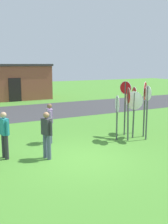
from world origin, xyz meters
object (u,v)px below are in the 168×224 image
Objects in this scene: stop_sign_rear_right at (134,101)px; person_with_sunhat at (4,133)px; stop_sign_far_back at (128,105)px; stop_sign_nearest at (147,104)px; stop_sign_leaning_right at (125,100)px; stop_sign_rear_left at (134,106)px; person_in_teal at (50,121)px; stop_sign_tallest at (145,99)px; person_in_dark_shirt at (47,133)px; stop_sign_center_cluster at (117,110)px.

person_with_sunhat is (-6.27, -0.70, -0.61)m from stop_sign_rear_right.
stop_sign_far_back is 0.86m from stop_sign_nearest.
stop_sign_rear_right is at bearing 10.52° from stop_sign_leaning_right.
stop_sign_rear_left is 1.26× the size of person_in_teal.
stop_sign_rear_left is at bearing 0.25° from person_with_sunhat.
stop_sign_nearest is at bearing -101.08° from stop_sign_rear_right.
stop_sign_nearest is (0.82, -0.28, 0.04)m from stop_sign_far_back.
stop_sign_leaning_right is 3.66m from person_in_teal.
stop_sign_leaning_right is 1.51× the size of person_in_teal.
stop_sign_tallest is 5.08m from person_in_dark_shirt.
stop_sign_tallest is 6.33m from person_with_sunhat.
stop_sign_rear_left is 0.59m from stop_sign_far_back.
stop_sign_rear_right reaches higher than person_in_teal.
person_in_dark_shirt is (-4.96, -1.41, -0.61)m from stop_sign_rear_right.
stop_sign_leaning_right is at bearing -169.48° from stop_sign_rear_right.
stop_sign_tallest is 1.51× the size of person_in_teal.
person_with_sunhat is (-6.28, 0.06, -0.82)m from stop_sign_tallest.
stop_sign_nearest reaches higher than stop_sign_far_back.
stop_sign_center_cluster is at bearing -148.07° from stop_sign_leaning_right.
stop_sign_nearest is (-0.24, -1.21, 0.06)m from stop_sign_rear_right.
stop_sign_far_back reaches higher than stop_sign_rear_left.
stop_sign_far_back is (0.35, -0.32, 0.23)m from stop_sign_center_cluster.
person_with_sunhat is at bearing 179.45° from stop_sign_tallest.
stop_sign_far_back is 0.93m from stop_sign_leaning_right.
person_with_sunhat is (-5.74, -0.03, -0.51)m from stop_sign_rear_left.
stop_sign_center_cluster is 0.78× the size of stop_sign_tallest.
person_in_dark_shirt is at bearing -172.95° from stop_sign_far_back.
stop_sign_center_cluster is 0.85× the size of stop_sign_far_back.
stop_sign_leaning_right reaches higher than person_with_sunhat.
stop_sign_center_cluster is 2.96m from person_in_teal.
person_in_dark_shirt is (-4.97, -0.65, -0.82)m from stop_sign_tallest.
stop_sign_rear_right is 1.54m from stop_sign_center_cluster.
stop_sign_tallest is 1.51× the size of person_in_dark_shirt.
stop_sign_rear_left is at bearing 9.45° from person_in_dark_shirt.
stop_sign_rear_right is 0.89× the size of stop_sign_leaning_right.
stop_sign_nearest is (1.16, -0.60, 0.27)m from stop_sign_center_cluster.
person_in_dark_shirt is (-3.91, -0.48, -0.63)m from stop_sign_far_back.
stop_sign_nearest is 0.53m from stop_sign_tallest.
stop_sign_far_back reaches higher than person_in_dark_shirt.
stop_sign_tallest is (1.41, -0.15, 0.42)m from stop_sign_center_cluster.
person_in_dark_shirt is (-4.73, -0.20, -0.67)m from stop_sign_nearest.
stop_sign_center_cluster is 0.98m from stop_sign_leaning_right.
stop_sign_center_cluster is at bearing -156.68° from stop_sign_rear_right.
person_in_teal and person_in_dark_shirt have the same top height.
person_in_dark_shirt is 1.00× the size of person_with_sunhat.
person_with_sunhat is at bearing -178.91° from stop_sign_center_cluster.
person_in_teal is (-3.55, 0.50, -0.73)m from stop_sign_leaning_right.
stop_sign_rear_left is at bearing -4.44° from stop_sign_center_cluster.
stop_sign_leaning_right is (0.44, 0.81, 0.10)m from stop_sign_far_back.
stop_sign_far_back is 0.92× the size of stop_sign_tallest.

